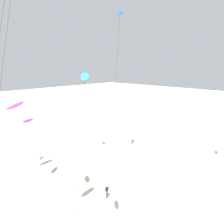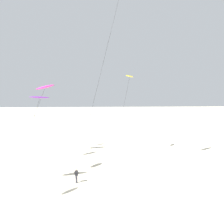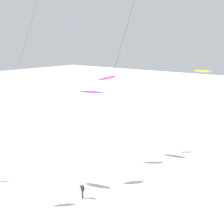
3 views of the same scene
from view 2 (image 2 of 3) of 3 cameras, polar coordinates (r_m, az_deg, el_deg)
The scene contains 5 objects.
ground_plane at distance 23.01m, azimuth -11.58°, elevation -22.61°, with size 260.00×260.00×0.00m, color beige.
kite_magenta at distance 38.23m, azimuth -16.22°, elevation 5.88°, with size 5.56×3.13×11.84m.
kite_purple at distance 35.20m, azimuth -17.50°, elevation 3.40°, with size 3.91×2.76×9.97m.
kite_yellow at distance 38.01m, azimuth 4.30°, elevation 8.53°, with size 3.61×2.68×13.25m.
kite_flyer_middle at distance 28.13m, azimuth -8.78°, elevation -15.22°, with size 0.53×0.50×1.67m.
Camera 2 is at (3.07, -20.11, 10.75)m, focal length 37.05 mm.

